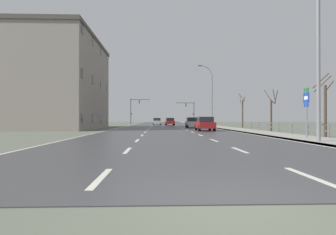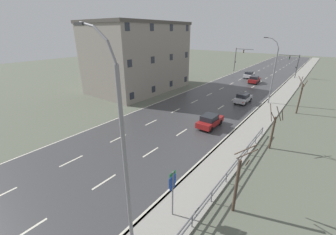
{
  "view_description": "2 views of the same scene",
  "coord_description": "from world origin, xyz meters",
  "px_view_note": "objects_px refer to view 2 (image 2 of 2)",
  "views": [
    {
      "loc": [
        -1.08,
        -4.24,
        1.32
      ],
      "look_at": [
        0.74,
        46.6,
        1.6
      ],
      "focal_mm": 30.1,
      "sensor_mm": 36.0,
      "label": 1
    },
    {
      "loc": [
        14.18,
        5.24,
        10.75
      ],
      "look_at": [
        0.0,
        24.05,
        1.13
      ],
      "focal_mm": 22.58,
      "sensor_mm": 36.0,
      "label": 2
    }
  ],
  "objects_px": {
    "traffic_signal_right": "(294,63)",
    "traffic_signal_left": "(238,56)",
    "street_lamp_midground": "(273,73)",
    "car_distant": "(243,98)",
    "highway_sign": "(173,189)",
    "car_far_right": "(249,75)",
    "brick_building": "(138,57)",
    "car_far_left": "(210,121)",
    "car_mid_centre": "(254,79)",
    "street_lamp_foreground": "(123,155)"
  },
  "relations": [
    {
      "from": "traffic_signal_right",
      "to": "traffic_signal_left",
      "type": "bearing_deg",
      "value": 176.49
    },
    {
      "from": "street_lamp_midground",
      "to": "car_distant",
      "type": "bearing_deg",
      "value": -148.17
    },
    {
      "from": "highway_sign",
      "to": "car_distant",
      "type": "height_order",
      "value": "highway_sign"
    },
    {
      "from": "car_far_right",
      "to": "brick_building",
      "type": "xyz_separation_m",
      "value": [
        -14.02,
        -24.21,
        5.43
      ]
    },
    {
      "from": "car_far_left",
      "to": "car_far_right",
      "type": "height_order",
      "value": "same"
    },
    {
      "from": "traffic_signal_right",
      "to": "car_far_left",
      "type": "relative_size",
      "value": 1.37
    },
    {
      "from": "traffic_signal_left",
      "to": "car_distant",
      "type": "xyz_separation_m",
      "value": [
        11.25,
        -27.77,
        -3.4
      ]
    },
    {
      "from": "car_mid_centre",
      "to": "traffic_signal_right",
      "type": "bearing_deg",
      "value": 60.78
    },
    {
      "from": "traffic_signal_right",
      "to": "brick_building",
      "type": "distance_m",
      "value": 37.97
    },
    {
      "from": "street_lamp_midground",
      "to": "traffic_signal_left",
      "type": "bearing_deg",
      "value": 119.45
    },
    {
      "from": "car_far_left",
      "to": "brick_building",
      "type": "height_order",
      "value": "brick_building"
    },
    {
      "from": "street_lamp_foreground",
      "to": "traffic_signal_left",
      "type": "relative_size",
      "value": 1.72
    },
    {
      "from": "car_distant",
      "to": "traffic_signal_left",
      "type": "bearing_deg",
      "value": 112.13
    },
    {
      "from": "street_lamp_midground",
      "to": "car_mid_centre",
      "type": "distance_m",
      "value": 15.33
    },
    {
      "from": "traffic_signal_right",
      "to": "car_distant",
      "type": "height_order",
      "value": "traffic_signal_right"
    },
    {
      "from": "car_far_left",
      "to": "traffic_signal_left",
      "type": "bearing_deg",
      "value": 105.62
    },
    {
      "from": "traffic_signal_right",
      "to": "car_distant",
      "type": "xyz_separation_m",
      "value": [
        -2.9,
        -26.91,
        -2.88
      ]
    },
    {
      "from": "street_lamp_foreground",
      "to": "brick_building",
      "type": "distance_m",
      "value": 33.4
    },
    {
      "from": "traffic_signal_left",
      "to": "car_far_left",
      "type": "bearing_deg",
      "value": -74.15
    },
    {
      "from": "car_mid_centre",
      "to": "car_distant",
      "type": "relative_size",
      "value": 1.02
    },
    {
      "from": "street_lamp_midground",
      "to": "traffic_signal_right",
      "type": "height_order",
      "value": "street_lamp_midground"
    },
    {
      "from": "street_lamp_foreground",
      "to": "traffic_signal_right",
      "type": "xyz_separation_m",
      "value": [
        -0.38,
        54.94,
        -1.78
      ]
    },
    {
      "from": "street_lamp_foreground",
      "to": "car_distant",
      "type": "relative_size",
      "value": 2.72
    },
    {
      "from": "street_lamp_midground",
      "to": "car_far_left",
      "type": "bearing_deg",
      "value": -103.47
    },
    {
      "from": "street_lamp_midground",
      "to": "car_distant",
      "type": "height_order",
      "value": "street_lamp_midground"
    },
    {
      "from": "brick_building",
      "to": "car_distant",
      "type": "bearing_deg",
      "value": 10.56
    },
    {
      "from": "traffic_signal_right",
      "to": "car_mid_centre",
      "type": "distance_m",
      "value": 13.06
    },
    {
      "from": "street_lamp_foreground",
      "to": "car_far_left",
      "type": "distance_m",
      "value": 17.24
    },
    {
      "from": "car_far_right",
      "to": "brick_building",
      "type": "bearing_deg",
      "value": -121.61
    },
    {
      "from": "traffic_signal_right",
      "to": "street_lamp_midground",
      "type": "bearing_deg",
      "value": -89.13
    },
    {
      "from": "traffic_signal_left",
      "to": "traffic_signal_right",
      "type": "bearing_deg",
      "value": -3.51
    },
    {
      "from": "car_distant",
      "to": "brick_building",
      "type": "height_order",
      "value": "brick_building"
    },
    {
      "from": "car_far_left",
      "to": "car_mid_centre",
      "type": "bearing_deg",
      "value": 95.52
    },
    {
      "from": "street_lamp_foreground",
      "to": "street_lamp_midground",
      "type": "bearing_deg",
      "value": 90.01
    },
    {
      "from": "car_far_left",
      "to": "car_distant",
      "type": "bearing_deg",
      "value": 89.64
    },
    {
      "from": "car_far_left",
      "to": "car_far_right",
      "type": "bearing_deg",
      "value": 99.36
    },
    {
      "from": "car_mid_centre",
      "to": "car_far_right",
      "type": "height_order",
      "value": "same"
    },
    {
      "from": "traffic_signal_left",
      "to": "car_distant",
      "type": "bearing_deg",
      "value": -67.94
    },
    {
      "from": "traffic_signal_right",
      "to": "car_distant",
      "type": "relative_size",
      "value": 1.37
    },
    {
      "from": "street_lamp_midground",
      "to": "car_mid_centre",
      "type": "xyz_separation_m",
      "value": [
        -6.06,
        13.47,
        -4.11
      ]
    },
    {
      "from": "highway_sign",
      "to": "traffic_signal_right",
      "type": "bearing_deg",
      "value": 91.44
    },
    {
      "from": "street_lamp_foreground",
      "to": "traffic_signal_right",
      "type": "height_order",
      "value": "street_lamp_foreground"
    },
    {
      "from": "car_far_left",
      "to": "car_far_right",
      "type": "relative_size",
      "value": 0.99
    },
    {
      "from": "brick_building",
      "to": "highway_sign",
      "type": "bearing_deg",
      "value": -42.43
    },
    {
      "from": "brick_building",
      "to": "car_mid_centre",
      "type": "bearing_deg",
      "value": 48.83
    },
    {
      "from": "traffic_signal_right",
      "to": "street_lamp_foreground",
      "type": "bearing_deg",
      "value": -89.6
    },
    {
      "from": "brick_building",
      "to": "street_lamp_midground",
      "type": "bearing_deg",
      "value": 13.98
    },
    {
      "from": "street_lamp_foreground",
      "to": "highway_sign",
      "type": "height_order",
      "value": "street_lamp_foreground"
    },
    {
      "from": "car_far_right",
      "to": "brick_building",
      "type": "relative_size",
      "value": 0.23
    },
    {
      "from": "car_far_left",
      "to": "street_lamp_foreground",
      "type": "bearing_deg",
      "value": -78.72
    }
  ]
}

